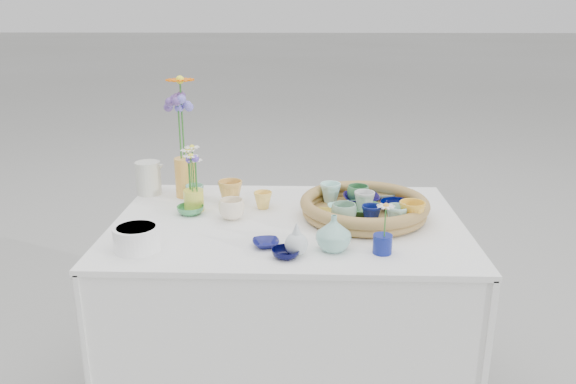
{
  "coord_description": "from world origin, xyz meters",
  "views": [
    {
      "loc": [
        0.06,
        -1.9,
        1.49
      ],
      "look_at": [
        0.0,
        0.02,
        0.87
      ],
      "focal_mm": 35.0,
      "sensor_mm": 36.0,
      "label": 1
    }
  ],
  "objects": [
    {
      "name": "tray_ceramic_0",
      "position": [
        0.28,
        0.15,
        0.8
      ],
      "size": [
        0.15,
        0.15,
        0.03
      ],
      "primitive_type": "imported",
      "rotation": [
        0.0,
        0.0,
        0.09
      ],
      "color": "#080341",
      "rests_on": "wicker_tray"
    },
    {
      "name": "loose_ceramic_1",
      "position": [
        -0.1,
        0.14,
        0.8
      ],
      "size": [
        0.09,
        0.09,
        0.07
      ],
      "primitive_type": "imported",
      "rotation": [
        0.0,
        0.0,
        -0.42
      ],
      "color": "#FFD05A",
      "rests_on": "display_table"
    },
    {
      "name": "loose_ceramic_5",
      "position": [
        -0.38,
        0.22,
        0.8
      ],
      "size": [
        0.08,
        0.08,
        0.07
      ],
      "primitive_type": "imported",
      "rotation": [
        0.0,
        0.0,
        0.11
      ],
      "color": "#83C8A8",
      "rests_on": "display_table"
    },
    {
      "name": "tray_ceramic_8",
      "position": [
        0.37,
        0.23,
        0.79
      ],
      "size": [
        0.11,
        0.11,
        0.02
      ],
      "primitive_type": "imported",
      "rotation": [
        0.0,
        0.0,
        0.2
      ],
      "color": "#7BAEDD",
      "rests_on": "wicker_tray"
    },
    {
      "name": "loose_ceramic_6",
      "position": [
        0.0,
        -0.31,
        0.78
      ],
      "size": [
        0.11,
        0.11,
        0.03
      ],
      "primitive_type": "imported",
      "rotation": [
        0.0,
        0.0,
        -0.21
      ],
      "color": "black",
      "rests_on": "display_table"
    },
    {
      "name": "wicker_tray",
      "position": [
        0.28,
        0.05,
        0.8
      ],
      "size": [
        0.47,
        0.47,
        0.08
      ],
      "primitive_type": null,
      "color": "olive",
      "rests_on": "display_table"
    },
    {
      "name": "tray_ceramic_1",
      "position": [
        0.4,
        0.07,
        0.8
      ],
      "size": [
        0.15,
        0.15,
        0.04
      ],
      "primitive_type": "imported",
      "rotation": [
        0.0,
        0.0,
        0.33
      ],
      "color": "#010740",
      "rests_on": "wicker_tray"
    },
    {
      "name": "single_daisy",
      "position": [
        0.31,
        -0.28,
        0.88
      ],
      "size": [
        0.07,
        0.07,
        0.12
      ],
      "primitive_type": null,
      "rotation": [
        0.0,
        0.0,
        -0.14
      ],
      "color": "white",
      "rests_on": "bud_vase_cobalt"
    },
    {
      "name": "tray_ceramic_11",
      "position": [
        0.38,
        -0.08,
        0.82
      ],
      "size": [
        0.09,
        0.09,
        0.07
      ],
      "primitive_type": "imported",
      "rotation": [
        0.0,
        0.0,
        0.19
      ],
      "color": "#A7DFD4",
      "rests_on": "wicker_tray"
    },
    {
      "name": "tall_vase_yellow",
      "position": [
        -0.43,
        0.28,
        0.85
      ],
      "size": [
        0.11,
        0.11,
        0.16
      ],
      "primitive_type": "cylinder",
      "rotation": [
        0.0,
        0.0,
        -0.33
      ],
      "color": "#EFAB44",
      "rests_on": "display_table"
    },
    {
      "name": "bud_vase_cobalt",
      "position": [
        0.31,
        -0.27,
        0.8
      ],
      "size": [
        0.06,
        0.06,
        0.06
      ],
      "primitive_type": "cylinder",
      "rotation": [
        0.0,
        0.0,
        0.03
      ],
      "color": "navy",
      "rests_on": "display_table"
    },
    {
      "name": "tray_ceramic_2",
      "position": [
        0.43,
        -0.07,
        0.83
      ],
      "size": [
        0.11,
        0.11,
        0.08
      ],
      "primitive_type": "imported",
      "rotation": [
        0.0,
        0.0,
        -0.31
      ],
      "color": "gold",
      "rests_on": "wicker_tray"
    },
    {
      "name": "tray_ceramic_12",
      "position": [
        0.27,
        0.17,
        0.82
      ],
      "size": [
        0.09,
        0.09,
        0.07
      ],
      "primitive_type": "imported",
      "rotation": [
        0.0,
        0.0,
        -0.08
      ],
      "color": "#3D7B4B",
      "rests_on": "wicker_tray"
    },
    {
      "name": "daisy_cup",
      "position": [
        -0.36,
        0.11,
        0.81
      ],
      "size": [
        0.08,
        0.08,
        0.08
      ],
      "primitive_type": "cylinder",
      "rotation": [
        0.0,
        0.0,
        0.07
      ],
      "color": "#DCDB45",
      "rests_on": "display_table"
    },
    {
      "name": "loose_ceramic_4",
      "position": [
        -0.06,
        -0.23,
        0.78
      ],
      "size": [
        0.1,
        0.1,
        0.02
      ],
      "primitive_type": "imported",
      "rotation": [
        0.0,
        0.0,
        0.19
      ],
      "color": "navy",
      "rests_on": "display_table"
    },
    {
      "name": "tray_ceramic_6",
      "position": [
        0.16,
        0.17,
        0.82
      ],
      "size": [
        0.1,
        0.1,
        0.08
      ],
      "primitive_type": "imported",
      "rotation": [
        0.0,
        0.0,
        -0.28
      ],
      "color": "#BAF3EB",
      "rests_on": "wicker_tray"
    },
    {
      "name": "daisy_posy",
      "position": [
        -0.37,
        0.11,
        0.93
      ],
      "size": [
        0.11,
        0.11,
        0.17
      ],
      "primitive_type": null,
      "rotation": [
        0.0,
        0.0,
        -0.41
      ],
      "color": "white",
      "rests_on": "daisy_cup"
    },
    {
      "name": "tray_ceramic_9",
      "position": [
        0.29,
        -0.05,
        0.82
      ],
      "size": [
        0.09,
        0.09,
        0.06
      ],
      "primitive_type": "imported",
      "rotation": [
        0.0,
        0.0,
        0.42
      ],
      "color": "navy",
      "rests_on": "wicker_tray"
    },
    {
      "name": "tray_ceramic_5",
      "position": [
        0.19,
        0.06,
        0.79
      ],
      "size": [
        0.11,
        0.11,
        0.02
      ],
      "primitive_type": "imported",
      "rotation": [
        0.0,
        0.0,
        0.23
      ],
      "color": "#98E7D6",
      "rests_on": "wicker_tray"
    },
    {
      "name": "loose_ceramic_0",
      "position": [
        -0.23,
        0.2,
        0.81
      ],
      "size": [
        0.12,
        0.12,
        0.09
      ],
      "primitive_type": "imported",
      "rotation": [
        0.0,
        0.0,
        0.24
      ],
      "color": "gold",
      "rests_on": "display_table"
    },
    {
      "name": "bud_vase_seafoam",
      "position": [
        0.15,
        -0.25,
        0.82
      ],
      "size": [
        0.14,
        0.14,
        0.12
      ],
      "primitive_type": "imported",
      "rotation": [
        0.0,
        0.0,
        -0.27
      ],
      "color": "#83BCAF",
      "rests_on": "display_table"
    },
    {
      "name": "gerbera",
      "position": [
        -0.43,
        0.29,
        1.08
      ],
      "size": [
        0.16,
        0.16,
        0.33
      ],
      "primitive_type": null,
      "rotation": [
        0.0,
        0.0,
        -0.33
      ],
      "color": "#FF6700",
      "rests_on": "tall_vase_yellow"
    },
    {
      "name": "white_pitcher",
      "position": [
        -0.59,
        0.31,
        0.83
      ],
      "size": [
        0.16,
        0.13,
        0.14
      ],
      "primitive_type": null,
      "rotation": [
        0.0,
        0.0,
        -0.22
      ],
      "color": "silver",
      "rests_on": "display_table"
    },
    {
      "name": "tray_ceramic_7",
      "position": [
        0.28,
        0.08,
        0.82
      ],
      "size": [
        0.08,
        0.08,
        0.07
      ],
      "primitive_type": "imported",
      "rotation": [
        0.0,
        0.0,
        -0.02
      ],
      "color": "silver",
      "rests_on": "wicker_tray"
    },
    {
      "name": "hydrangea",
      "position": [
        -0.44,
        0.27,
        1.04
      ],
      "size": [
        0.1,
        0.1,
        0.31
      ],
      "primitive_type": null,
      "rotation": [
        0.0,
        0.0,
        -0.2
      ],
      "color": "#624493",
      "rests_on": "tall_vase_yellow"
    },
    {
      "name": "loose_ceramic_3",
      "position": [
        -0.21,
        0.02,
        0.8
      ],
      "size": [
        0.1,
        0.1,
        0.07
      ],
      "primitive_type": "imported",
      "rotation": [
        0.0,
        0.0,
        -0.08
      ],
      "color": "#FBEBCC",
      "rests_on": "display_table"
    },
    {
      "name": "tray_ceramic_4",
      "position": [
        0.2,
        -0.06,
        0.82
      ],
      "size": [
        0.09,
        0.09,
        0.07
      ],
      "primitive_type": "imported",
      "rotation": [
        0.0,
        0.0,
        0.01
      ],
      "color": "#82AB91",
      "rests_on": "wicker_tray"
    },
    {
      "name": "bud_vase_paleblue",
      "position": [
        0.04,
        -0.29,
        0.82
      ],
      "size": [
        0.1,
        0.1,
        0.11
      ],
      "primitive_type": null,
      "rotation": [
        0.0,
        0.0,
        -0.39
      ],
      "color": "silver",
      "rests_on": "display_table"
    },
    {
      "name": "tray_ceramic_10",
      "position": [
        0.13,
        -0.02,
        0.8
      ],
      "size": [
        0.11,
        0.11,
        0.03
      ],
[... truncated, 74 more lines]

